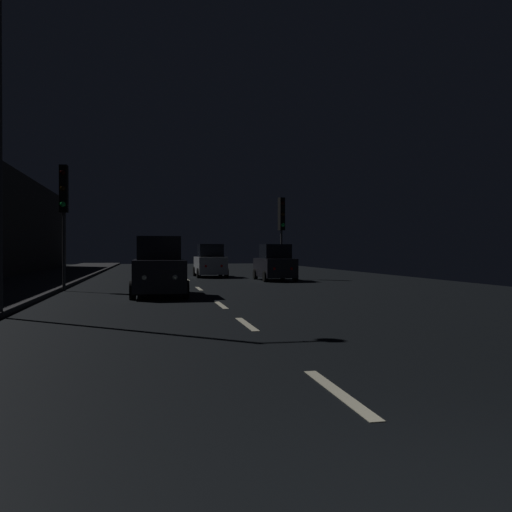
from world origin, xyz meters
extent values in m
cube|color=black|center=(0.00, 24.50, -0.01)|extent=(27.90, 84.00, 0.02)
cube|color=#28282B|center=(-7.75, 24.50, 0.07)|extent=(4.40, 84.00, 0.15)
cube|color=beige|center=(0.00, 3.00, 0.01)|extent=(0.16, 2.20, 0.01)
cube|color=beige|center=(0.00, 8.90, 0.01)|extent=(0.16, 2.20, 0.01)
cube|color=beige|center=(0.00, 13.20, 0.01)|extent=(0.16, 2.20, 0.01)
cube|color=beige|center=(0.00, 20.37, 0.01)|extent=(0.16, 2.20, 0.01)
cube|color=beige|center=(0.00, 27.57, 0.01)|extent=(0.16, 2.20, 0.01)
cube|color=beige|center=(0.00, 40.22, 0.01)|extent=(0.16, 2.20, 0.01)
cylinder|color=#38383A|center=(5.45, 27.84, 1.40)|extent=(0.12, 0.12, 2.80)
cube|color=black|center=(5.45, 27.84, 3.75)|extent=(0.38, 0.40, 1.90)
sphere|color=black|center=(5.49, 27.67, 4.39)|extent=(0.22, 0.22, 0.22)
sphere|color=black|center=(5.49, 27.67, 3.75)|extent=(0.22, 0.22, 0.22)
sphere|color=#19D84C|center=(5.49, 27.67, 3.12)|extent=(0.22, 0.22, 0.22)
cylinder|color=#38383A|center=(-5.45, 20.12, 1.58)|extent=(0.12, 0.12, 3.16)
cube|color=black|center=(-5.45, 20.12, 4.11)|extent=(0.33, 0.36, 1.90)
sphere|color=black|center=(-5.46, 19.94, 4.75)|extent=(0.22, 0.22, 0.22)
sphere|color=black|center=(-5.46, 19.94, 4.11)|extent=(0.22, 0.22, 0.22)
sphere|color=#19D84C|center=(-5.46, 19.94, 3.48)|extent=(0.22, 0.22, 0.22)
cube|color=black|center=(-1.76, 17.00, 0.76)|extent=(1.77, 4.13, 1.08)
cube|color=black|center=(-1.76, 17.15, 1.72)|extent=(1.51, 2.07, 0.83)
cylinder|color=black|center=(-0.89, 15.55, 0.31)|extent=(0.22, 0.63, 0.63)
cylinder|color=black|center=(-2.63, 15.55, 0.31)|extent=(0.22, 0.63, 0.63)
cylinder|color=black|center=(-0.89, 18.44, 0.31)|extent=(0.22, 0.63, 0.63)
cylinder|color=black|center=(-2.63, 18.44, 0.31)|extent=(0.22, 0.63, 0.63)
sphere|color=white|center=(-1.27, 14.97, 0.76)|extent=(0.18, 0.18, 0.18)
sphere|color=white|center=(-2.24, 14.97, 0.76)|extent=(0.18, 0.18, 0.18)
sphere|color=red|center=(-1.27, 19.02, 0.76)|extent=(0.18, 0.18, 0.18)
sphere|color=red|center=(-2.24, 19.02, 0.76)|extent=(0.18, 0.18, 0.18)
cube|color=#A5A8AD|center=(1.63, 30.85, 0.73)|extent=(1.69, 3.95, 1.04)
cube|color=black|center=(1.63, 30.71, 1.64)|extent=(1.44, 1.98, 0.79)
cylinder|color=black|center=(0.80, 32.24, 0.30)|extent=(0.21, 0.60, 0.60)
cylinder|color=black|center=(2.46, 32.24, 0.30)|extent=(0.21, 0.60, 0.60)
cylinder|color=black|center=(0.80, 29.47, 0.30)|extent=(0.21, 0.60, 0.60)
cylinder|color=black|center=(2.46, 29.47, 0.30)|extent=(0.21, 0.60, 0.60)
sphere|color=slate|center=(1.16, 32.79, 0.73)|extent=(0.17, 0.17, 0.17)
sphere|color=slate|center=(2.09, 32.79, 0.73)|extent=(0.17, 0.17, 0.17)
sphere|color=red|center=(1.16, 28.92, 0.73)|extent=(0.17, 0.17, 0.17)
sphere|color=red|center=(2.09, 28.92, 0.73)|extent=(0.17, 0.17, 0.17)
cube|color=black|center=(4.65, 26.17, 0.71)|extent=(1.64, 3.83, 1.00)
cube|color=black|center=(4.65, 26.03, 1.59)|extent=(1.40, 1.92, 0.77)
cylinder|color=black|center=(3.84, 27.51, 0.29)|extent=(0.20, 0.58, 0.58)
cylinder|color=black|center=(5.45, 27.51, 0.29)|extent=(0.20, 0.58, 0.58)
cylinder|color=black|center=(3.84, 24.83, 0.29)|extent=(0.20, 0.58, 0.58)
cylinder|color=black|center=(5.45, 24.83, 0.29)|extent=(0.20, 0.58, 0.58)
sphere|color=slate|center=(4.20, 28.05, 0.71)|extent=(0.16, 0.16, 0.16)
sphere|color=slate|center=(5.10, 28.05, 0.71)|extent=(0.16, 0.16, 0.16)
sphere|color=red|center=(4.20, 24.29, 0.71)|extent=(0.16, 0.16, 0.16)
sphere|color=red|center=(5.10, 24.29, 0.71)|extent=(0.16, 0.16, 0.16)
camera|label=1|loc=(-2.11, -2.89, 1.61)|focal=38.34mm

